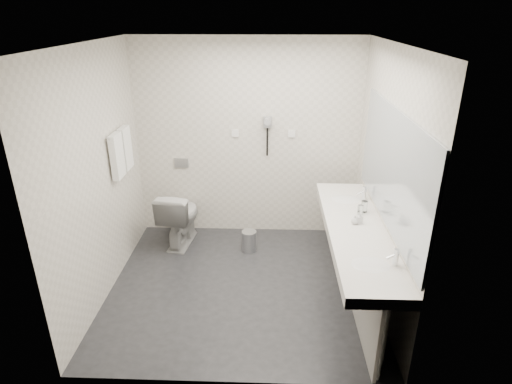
{
  "coord_description": "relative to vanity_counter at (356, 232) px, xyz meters",
  "views": [
    {
      "loc": [
        0.29,
        -3.83,
        2.77
      ],
      "look_at": [
        0.15,
        0.15,
        1.05
      ],
      "focal_mm": 29.86,
      "sensor_mm": 36.0,
      "label": 1
    }
  ],
  "objects": [
    {
      "name": "wall_left",
      "position": [
        -2.52,
        0.2,
        0.45
      ],
      "size": [
        0.0,
        2.6,
        2.6
      ],
      "primitive_type": "plane",
      "rotation": [
        1.57,
        0.0,
        1.57
      ],
      "color": "silver",
      "rests_on": "floor"
    },
    {
      "name": "wall_back",
      "position": [
        -1.12,
        1.5,
        0.45
      ],
      "size": [
        2.8,
        0.0,
        2.8
      ],
      "primitive_type": "plane",
      "rotation": [
        1.57,
        0.0,
        0.0
      ],
      "color": "silver",
      "rests_on": "floor"
    },
    {
      "name": "dryer_cradle",
      "position": [
        -0.88,
        1.47,
        0.7
      ],
      "size": [
        0.1,
        0.04,
        0.14
      ],
      "primitive_type": "cube",
      "color": "gray",
      "rests_on": "wall_back"
    },
    {
      "name": "toilet",
      "position": [
        -1.96,
        1.12,
        -0.43
      ],
      "size": [
        0.5,
        0.77,
        0.73
      ],
      "primitive_type": "imported",
      "rotation": [
        0.0,
        0.0,
        3.01
      ],
      "color": "white",
      "rests_on": "floor"
    },
    {
      "name": "towel_rail",
      "position": [
        -2.47,
        0.75,
        0.75
      ],
      "size": [
        0.02,
        0.62,
        0.02
      ],
      "primitive_type": "cylinder",
      "rotation": [
        1.57,
        0.0,
        0.0
      ],
      "color": "silver",
      "rests_on": "wall_left"
    },
    {
      "name": "wall_right",
      "position": [
        0.27,
        0.2,
        0.45
      ],
      "size": [
        0.0,
        2.6,
        2.6
      ],
      "primitive_type": "plane",
      "rotation": [
        1.57,
        0.0,
        -1.57
      ],
      "color": "silver",
      "rests_on": "floor"
    },
    {
      "name": "towel_near",
      "position": [
        -2.46,
        0.61,
        0.53
      ],
      "size": [
        0.07,
        0.24,
        0.48
      ],
      "primitive_type": "cube",
      "color": "white",
      "rests_on": "towel_rail"
    },
    {
      "name": "faucet_near",
      "position": [
        0.19,
        -0.65,
        0.12
      ],
      "size": [
        0.04,
        0.04,
        0.15
      ],
      "primitive_type": "cylinder",
      "color": "silver",
      "rests_on": "vanity_counter"
    },
    {
      "name": "pedal_bin",
      "position": [
        -1.08,
        0.94,
        -0.67
      ],
      "size": [
        0.19,
        0.19,
        0.25
      ],
      "primitive_type": "cylinder",
      "rotation": [
        0.0,
        0.0,
        -0.03
      ],
      "color": "#B2B5BA",
      "rests_on": "floor"
    },
    {
      "name": "vanity_post_near",
      "position": [
        0.05,
        -1.04,
        -0.42
      ],
      "size": [
        0.06,
        0.06,
        0.75
      ],
      "primitive_type": "cylinder",
      "color": "silver",
      "rests_on": "floor"
    },
    {
      "name": "soap_bottle_a",
      "position": [
        0.04,
        0.08,
        0.11
      ],
      "size": [
        0.06,
        0.06,
        0.11
      ],
      "primitive_type": "imported",
      "rotation": [
        0.0,
        0.0,
        0.13
      ],
      "color": "white",
      "rests_on": "vanity_counter"
    },
    {
      "name": "basin_far",
      "position": [
        0.0,
        0.65,
        0.04
      ],
      "size": [
        0.4,
        0.31,
        0.05
      ],
      "primitive_type": "ellipsoid",
      "color": "white",
      "rests_on": "vanity_counter"
    },
    {
      "name": "dryer_barrel",
      "position": [
        -0.88,
        1.4,
        0.73
      ],
      "size": [
        0.08,
        0.14,
        0.08
      ],
      "primitive_type": "cylinder",
      "rotation": [
        1.57,
        0.0,
        0.0
      ],
      "color": "gray",
      "rests_on": "dryer_cradle"
    },
    {
      "name": "floor",
      "position": [
        -1.12,
        0.2,
        -0.8
      ],
      "size": [
        2.8,
        2.8,
        0.0
      ],
      "primitive_type": "plane",
      "color": "#242528",
      "rests_on": "ground"
    },
    {
      "name": "flush_plate",
      "position": [
        -1.98,
        1.49,
        0.15
      ],
      "size": [
        0.18,
        0.02,
        0.12
      ],
      "primitive_type": "cube",
      "color": "#B2B5BA",
      "rests_on": "wall_back"
    },
    {
      "name": "vanity_counter",
      "position": [
        0.0,
        0.0,
        0.0
      ],
      "size": [
        0.55,
        2.2,
        0.1
      ],
      "primitive_type": "cube",
      "color": "white",
      "rests_on": "floor"
    },
    {
      "name": "ceiling",
      "position": [
        -1.12,
        0.2,
        1.7
      ],
      "size": [
        2.8,
        2.8,
        0.0
      ],
      "primitive_type": "plane",
      "rotation": [
        3.14,
        0.0,
        0.0
      ],
      "color": "white",
      "rests_on": "wall_back"
    },
    {
      "name": "switch_plate_b",
      "position": [
        -0.57,
        1.49,
        0.55
      ],
      "size": [
        0.09,
        0.02,
        0.09
      ],
      "primitive_type": "cube",
      "color": "white",
      "rests_on": "wall_back"
    },
    {
      "name": "mirror",
      "position": [
        0.26,
        0.0,
        0.65
      ],
      "size": [
        0.02,
        2.2,
        1.05
      ],
      "primitive_type": "cube",
      "color": "#B2BCC6",
      "rests_on": "wall_right"
    },
    {
      "name": "basin_near",
      "position": [
        0.0,
        -0.65,
        0.04
      ],
      "size": [
        0.4,
        0.31,
        0.05
      ],
      "primitive_type": "ellipsoid",
      "color": "white",
      "rests_on": "vanity_counter"
    },
    {
      "name": "vanity_post_far",
      "position": [
        0.05,
        1.04,
        -0.42
      ],
      "size": [
        0.06,
        0.06,
        0.75
      ],
      "primitive_type": "cylinder",
      "color": "silver",
      "rests_on": "floor"
    },
    {
      "name": "glass_left",
      "position": [
        0.09,
        0.28,
        0.1
      ],
      "size": [
        0.06,
        0.06,
        0.1
      ],
      "primitive_type": "cylinder",
      "rotation": [
        0.0,
        0.0,
        0.13
      ],
      "color": "silver",
      "rests_on": "vanity_counter"
    },
    {
      "name": "dryer_cord",
      "position": [
        -0.88,
        1.46,
        0.45
      ],
      "size": [
        0.02,
        0.02,
        0.35
      ],
      "primitive_type": "cylinder",
      "color": "black",
      "rests_on": "dryer_cradle"
    },
    {
      "name": "glass_right",
      "position": [
        0.14,
        0.34,
        0.11
      ],
      "size": [
        0.08,
        0.08,
        0.12
      ],
      "primitive_type": "cylinder",
      "rotation": [
        0.0,
        0.0,
        0.19
      ],
      "color": "silver",
      "rests_on": "vanity_counter"
    },
    {
      "name": "bin_lid",
      "position": [
        -1.08,
        0.94,
        -0.54
      ],
      "size": [
        0.18,
        0.18,
        0.02
      ],
      "primitive_type": "cylinder",
      "color": "#B2B5BA",
      "rests_on": "pedal_bin"
    },
    {
      "name": "vanity_panel",
      "position": [
        0.02,
        0.0,
        -0.42
      ],
      "size": [
        0.03,
        2.15,
        0.75
      ],
      "primitive_type": "cube",
      "color": "gray",
      "rests_on": "floor"
    },
    {
      "name": "switch_plate_a",
      "position": [
        -1.27,
        1.49,
        0.55
      ],
      "size": [
        0.09,
        0.02,
        0.09
      ],
      "primitive_type": "cube",
      "color": "white",
      "rests_on": "wall_back"
    },
    {
      "name": "wall_front",
      "position": [
        -1.12,
        -1.1,
        0.45
      ],
      "size": [
        2.8,
        0.0,
        2.8
      ],
      "primitive_type": "plane",
      "rotation": [
        -1.57,
        0.0,
        0.0
      ],
      "color": "silver",
      "rests_on": "floor"
    },
    {
      "name": "faucet_far",
      "position": [
        0.19,
        0.65,
        0.12
      ],
      "size": [
        0.04,
        0.04,
        0.15
      ],
      "primitive_type": "cylinder",
      "color": "silver",
      "rests_on": "vanity_counter"
    },
    {
      "name": "towel_far",
      "position": [
        -2.46,
        0.89,
        0.53
      ],
      "size": [
        0.07,
        0.24,
        0.48
      ],
      "primitive_type": "cube",
      "color": "white",
      "rests_on": "towel_rail"
    },
    {
      "name": "soap_bottle_b",
      "position": [
        -0.01,
        0.07,
        0.1
      ],
      "size": [
        0.09,
        0.09,
        0.09
      ],
      "primitive_type": "imported",
      "rotation": [
        0.0,
        0.0,
        -0.38
      ],
      "color": "white",
      "rests_on": "vanity_counter"
    }
  ]
}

